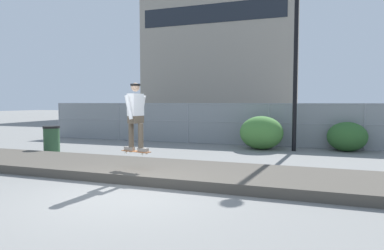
{
  "coord_description": "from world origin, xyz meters",
  "views": [
    {
      "loc": [
        3.59,
        -5.88,
        1.89
      ],
      "look_at": [
        -0.18,
        4.7,
        1.13
      ],
      "focal_mm": 31.71,
      "sensor_mm": 36.0,
      "label": 1
    }
  ],
  "objects_px": {
    "street_lamp": "(296,36)",
    "parked_car_near": "(137,121)",
    "shrub_left": "(261,133)",
    "trash_bin": "(52,140)",
    "skateboard": "(136,152)",
    "parked_car_mid": "(227,123)",
    "shrub_center": "(347,137)",
    "skater": "(136,113)",
    "parked_car_far": "(339,125)"
  },
  "relations": [
    {
      "from": "skater",
      "to": "parked_car_mid",
      "type": "bearing_deg",
      "value": 90.28
    },
    {
      "from": "skateboard",
      "to": "street_lamp",
      "type": "height_order",
      "value": "street_lamp"
    },
    {
      "from": "parked_car_mid",
      "to": "shrub_left",
      "type": "relative_size",
      "value": 2.62
    },
    {
      "from": "skateboard",
      "to": "skater",
      "type": "relative_size",
      "value": 0.49
    },
    {
      "from": "skater",
      "to": "shrub_left",
      "type": "relative_size",
      "value": 0.96
    },
    {
      "from": "parked_car_mid",
      "to": "trash_bin",
      "type": "bearing_deg",
      "value": -124.03
    },
    {
      "from": "skater",
      "to": "parked_car_far",
      "type": "relative_size",
      "value": 0.37
    },
    {
      "from": "shrub_center",
      "to": "trash_bin",
      "type": "xyz_separation_m",
      "value": [
        -10.19,
        -4.39,
        -0.05
      ]
    },
    {
      "from": "parked_car_far",
      "to": "shrub_center",
      "type": "relative_size",
      "value": 3.03
    },
    {
      "from": "parked_car_far",
      "to": "shrub_center",
      "type": "distance_m",
      "value": 3.08
    },
    {
      "from": "shrub_left",
      "to": "trash_bin",
      "type": "distance_m",
      "value": 8.0
    },
    {
      "from": "street_lamp",
      "to": "trash_bin",
      "type": "relative_size",
      "value": 6.94
    },
    {
      "from": "skater",
      "to": "street_lamp",
      "type": "relative_size",
      "value": 0.23
    },
    {
      "from": "street_lamp",
      "to": "parked_car_mid",
      "type": "xyz_separation_m",
      "value": [
        -3.46,
        3.3,
        -3.58
      ]
    },
    {
      "from": "parked_car_near",
      "to": "shrub_left",
      "type": "bearing_deg",
      "value": -24.43
    },
    {
      "from": "skater",
      "to": "shrub_left",
      "type": "xyz_separation_m",
      "value": [
        2.15,
        6.38,
        -0.96
      ]
    },
    {
      "from": "street_lamp",
      "to": "parked_car_near",
      "type": "relative_size",
      "value": 1.61
    },
    {
      "from": "skater",
      "to": "parked_car_far",
      "type": "xyz_separation_m",
      "value": [
        5.26,
        9.95,
        -0.79
      ]
    },
    {
      "from": "street_lamp",
      "to": "shrub_center",
      "type": "height_order",
      "value": "street_lamp"
    },
    {
      "from": "skateboard",
      "to": "parked_car_mid",
      "type": "xyz_separation_m",
      "value": [
        -0.05,
        9.6,
        0.16
      ]
    },
    {
      "from": "street_lamp",
      "to": "shrub_left",
      "type": "bearing_deg",
      "value": 176.25
    },
    {
      "from": "parked_car_far",
      "to": "shrub_center",
      "type": "xyz_separation_m",
      "value": [
        0.08,
        -3.07,
        -0.27
      ]
    },
    {
      "from": "street_lamp",
      "to": "parked_car_far",
      "type": "xyz_separation_m",
      "value": [
        1.85,
        3.65,
        -3.58
      ]
    },
    {
      "from": "shrub_center",
      "to": "parked_car_near",
      "type": "bearing_deg",
      "value": 164.78
    },
    {
      "from": "skater",
      "to": "trash_bin",
      "type": "bearing_deg",
      "value": 152.79
    },
    {
      "from": "trash_bin",
      "to": "street_lamp",
      "type": "bearing_deg",
      "value": 24.74
    },
    {
      "from": "parked_car_near",
      "to": "shrub_center",
      "type": "distance_m",
      "value": 11.1
    },
    {
      "from": "shrub_left",
      "to": "trash_bin",
      "type": "height_order",
      "value": "shrub_left"
    },
    {
      "from": "parked_car_mid",
      "to": "shrub_left",
      "type": "bearing_deg",
      "value": -55.68
    },
    {
      "from": "skater",
      "to": "parked_car_near",
      "type": "bearing_deg",
      "value": 118.73
    },
    {
      "from": "parked_car_near",
      "to": "shrub_center",
      "type": "relative_size",
      "value": 3.02
    },
    {
      "from": "skater",
      "to": "shrub_center",
      "type": "bearing_deg",
      "value": 52.18
    },
    {
      "from": "skateboard",
      "to": "parked_car_far",
      "type": "relative_size",
      "value": 0.18
    },
    {
      "from": "shrub_left",
      "to": "skateboard",
      "type": "bearing_deg",
      "value": -108.6
    },
    {
      "from": "shrub_left",
      "to": "street_lamp",
      "type": "bearing_deg",
      "value": -3.75
    },
    {
      "from": "skater",
      "to": "street_lamp",
      "type": "distance_m",
      "value": 7.69
    },
    {
      "from": "skater",
      "to": "parked_car_far",
      "type": "bearing_deg",
      "value": 62.12
    },
    {
      "from": "parked_car_far",
      "to": "street_lamp",
      "type": "bearing_deg",
      "value": -116.83
    },
    {
      "from": "street_lamp",
      "to": "parked_car_mid",
      "type": "relative_size",
      "value": 1.58
    },
    {
      "from": "skateboard",
      "to": "parked_car_near",
      "type": "relative_size",
      "value": 0.19
    },
    {
      "from": "skateboard",
      "to": "shrub_center",
      "type": "bearing_deg",
      "value": 52.18
    },
    {
      "from": "street_lamp",
      "to": "shrub_center",
      "type": "bearing_deg",
      "value": 16.86
    },
    {
      "from": "skateboard",
      "to": "parked_car_far",
      "type": "xyz_separation_m",
      "value": [
        5.26,
        9.95,
        0.16
      ]
    },
    {
      "from": "parked_car_mid",
      "to": "shrub_center",
      "type": "relative_size",
      "value": 3.08
    },
    {
      "from": "shrub_left",
      "to": "trash_bin",
      "type": "bearing_deg",
      "value": -150.91
    },
    {
      "from": "skater",
      "to": "shrub_center",
      "type": "distance_m",
      "value": 8.78
    },
    {
      "from": "parked_car_far",
      "to": "skateboard",
      "type": "bearing_deg",
      "value": -117.88
    },
    {
      "from": "parked_car_mid",
      "to": "skater",
      "type": "bearing_deg",
      "value": -89.72
    },
    {
      "from": "skateboard",
      "to": "parked_car_mid",
      "type": "relative_size",
      "value": 0.18
    },
    {
      "from": "parked_car_near",
      "to": "skater",
      "type": "bearing_deg",
      "value": -61.27
    }
  ]
}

